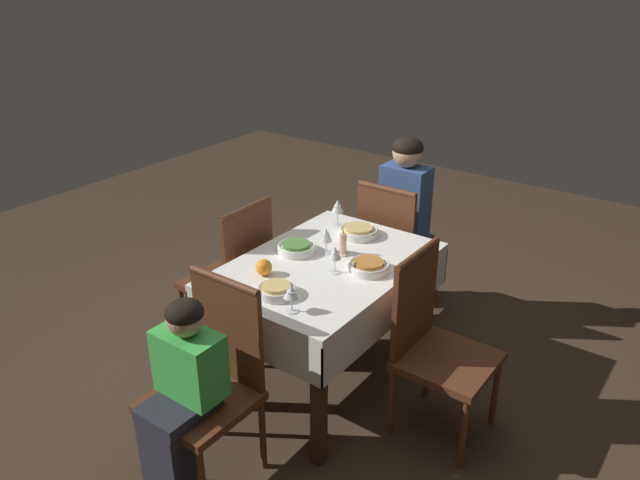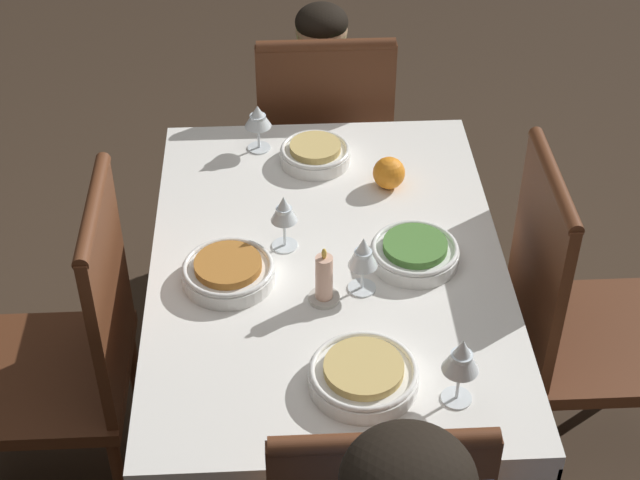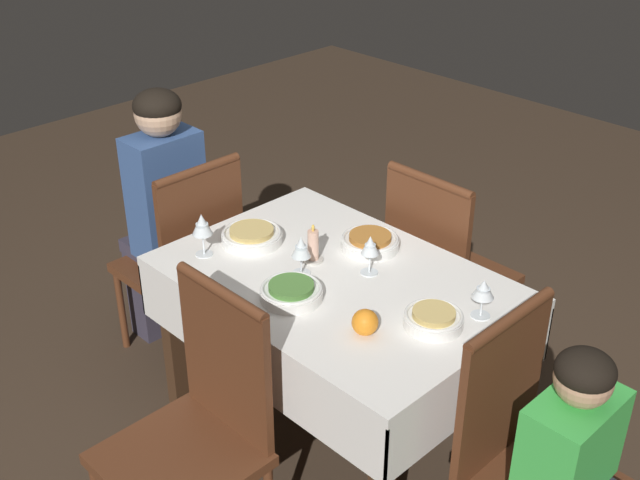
# 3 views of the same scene
# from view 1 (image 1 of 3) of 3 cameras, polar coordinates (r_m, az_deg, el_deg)

# --- Properties ---
(ground_plane) EXTENTS (8.00, 8.00, 0.00)m
(ground_plane) POSITION_cam_1_polar(r_m,az_deg,el_deg) (3.72, 0.46, -12.60)
(ground_plane) COLOR #3D2D21
(dining_table) EXTENTS (1.22, 0.84, 0.76)m
(dining_table) POSITION_cam_1_polar(r_m,az_deg,el_deg) (3.36, 0.50, -3.73)
(dining_table) COLOR white
(dining_table) RESTS_ON ground_plane
(chair_east) EXTENTS (0.44, 0.44, 0.97)m
(chair_east) POSITION_cam_1_polar(r_m,az_deg,el_deg) (4.08, 6.75, -0.63)
(chair_east) COLOR #562D19
(chair_east) RESTS_ON ground_plane
(chair_west) EXTENTS (0.44, 0.44, 0.97)m
(chair_west) POSITION_cam_1_polar(r_m,az_deg,el_deg) (2.92, -9.91, -12.12)
(chair_west) COLOR #562D19
(chair_west) RESTS_ON ground_plane
(chair_south) EXTENTS (0.44, 0.44, 0.97)m
(chair_south) POSITION_cam_1_polar(r_m,az_deg,el_deg) (3.17, 10.41, -8.94)
(chair_south) COLOR #562D19
(chair_south) RESTS_ON ground_plane
(chair_north) EXTENTS (0.44, 0.44, 0.97)m
(chair_north) POSITION_cam_1_polar(r_m,az_deg,el_deg) (3.77, -7.83, -2.91)
(chair_north) COLOR #562D19
(chair_north) RESTS_ON ground_plane
(person_adult_denim) EXTENTS (0.34, 0.30, 1.22)m
(person_adult_denim) POSITION_cam_1_polar(r_m,az_deg,el_deg) (4.14, 7.99, 2.31)
(person_adult_denim) COLOR #383342
(person_adult_denim) RESTS_ON ground_plane
(person_child_green) EXTENTS (0.33, 0.30, 0.96)m
(person_child_green) POSITION_cam_1_polar(r_m,az_deg,el_deg) (2.82, -12.60, -13.60)
(person_child_green) COLOR #282833
(person_child_green) RESTS_ON ground_plane
(bowl_east) EXTENTS (0.23, 0.23, 0.06)m
(bowl_east) POSITION_cam_1_polar(r_m,az_deg,el_deg) (3.62, 3.56, 0.80)
(bowl_east) COLOR white
(bowl_east) RESTS_ON dining_table
(wine_glass_east) EXTENTS (0.07, 0.07, 0.17)m
(wine_glass_east) POSITION_cam_1_polar(r_m,az_deg,el_deg) (3.72, 1.61, 3.04)
(wine_glass_east) COLOR white
(wine_glass_east) RESTS_ON dining_table
(bowl_west) EXTENTS (0.19, 0.19, 0.06)m
(bowl_west) POSITION_cam_1_polar(r_m,az_deg,el_deg) (3.00, -4.00, -4.58)
(bowl_west) COLOR white
(bowl_west) RESTS_ON dining_table
(wine_glass_west) EXTENTS (0.07, 0.07, 0.14)m
(wine_glass_west) POSITION_cam_1_polar(r_m,az_deg,el_deg) (2.83, -2.63, -4.82)
(wine_glass_west) COLOR white
(wine_glass_west) RESTS_ON dining_table
(bowl_south) EXTENTS (0.22, 0.22, 0.06)m
(bowl_south) POSITION_cam_1_polar(r_m,az_deg,el_deg) (3.23, 4.49, -2.39)
(bowl_south) COLOR white
(bowl_south) RESTS_ON dining_table
(wine_glass_south) EXTENTS (0.06, 0.06, 0.15)m
(wine_glass_south) POSITION_cam_1_polar(r_m,az_deg,el_deg) (3.17, 1.36, -1.28)
(wine_glass_south) COLOR white
(wine_glass_south) RESTS_ON dining_table
(bowl_north) EXTENTS (0.21, 0.21, 0.06)m
(bowl_north) POSITION_cam_1_polar(r_m,az_deg,el_deg) (3.42, -2.16, -0.70)
(bowl_north) COLOR white
(bowl_north) RESTS_ON dining_table
(wine_glass_north) EXTENTS (0.07, 0.07, 0.15)m
(wine_glass_north) POSITION_cam_1_polar(r_m,az_deg,el_deg) (3.38, 0.55, 0.43)
(wine_glass_north) COLOR white
(wine_glass_north) RESTS_ON dining_table
(candle_centerpiece) EXTENTS (0.07, 0.07, 0.15)m
(candle_centerpiece) POSITION_cam_1_polar(r_m,az_deg,el_deg) (3.38, 2.10, -0.51)
(candle_centerpiece) COLOR beige
(candle_centerpiece) RESTS_ON dining_table
(orange_fruit) EXTENTS (0.08, 0.08, 0.08)m
(orange_fruit) POSITION_cam_1_polar(r_m,az_deg,el_deg) (3.19, -5.16, -2.50)
(orange_fruit) COLOR orange
(orange_fruit) RESTS_ON dining_table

